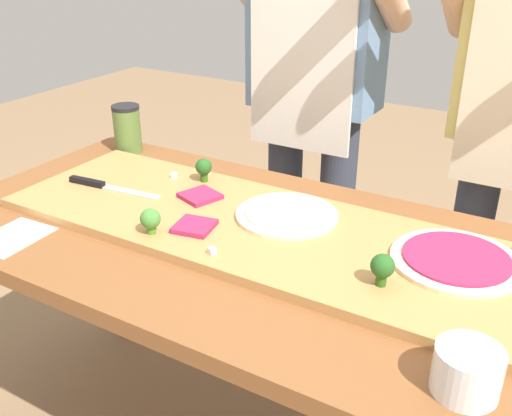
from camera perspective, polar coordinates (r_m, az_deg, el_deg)
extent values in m
cube|color=brown|center=(2.20, -12.68, -3.80)|extent=(0.07, 0.07, 0.72)
cube|color=brown|center=(1.36, 1.41, -4.29)|extent=(1.71, 0.79, 0.04)
cube|color=#B27F47|center=(1.37, 1.77, -2.48)|extent=(1.39, 0.43, 0.02)
cube|color=#B7BABF|center=(1.59, -12.10, 1.54)|extent=(0.17, 0.04, 0.00)
cube|color=black|center=(1.67, -16.05, 2.53)|extent=(0.11, 0.03, 0.02)
cylinder|color=beige|center=(1.30, 18.96, -4.90)|extent=(0.27, 0.27, 0.01)
cylinder|color=#9E234C|center=(1.29, 19.01, -4.59)|extent=(0.22, 0.22, 0.01)
cylinder|color=beige|center=(1.42, 3.04, -0.69)|extent=(0.25, 0.25, 0.01)
cylinder|color=silver|center=(1.42, 3.04, -0.40)|extent=(0.20, 0.20, 0.01)
cube|color=#9E234C|center=(1.52, -5.49, 1.18)|extent=(0.11, 0.11, 0.01)
cube|color=#9E234C|center=(1.37, -6.04, -1.79)|extent=(0.10, 0.10, 0.01)
cylinder|color=#2C5915|center=(1.18, 12.13, -6.80)|extent=(0.02, 0.02, 0.03)
sphere|color=#23561E|center=(1.16, 12.26, -5.54)|extent=(0.05, 0.05, 0.05)
cylinder|color=#487A23|center=(1.36, -10.19, -2.04)|extent=(0.02, 0.02, 0.02)
sphere|color=#427F33|center=(1.35, -10.28, -1.03)|extent=(0.05, 0.05, 0.05)
cylinder|color=#2C5915|center=(1.62, -5.10, 3.07)|extent=(0.02, 0.02, 0.03)
sphere|color=#23561E|center=(1.61, -5.14, 4.04)|extent=(0.05, 0.05, 0.05)
cube|color=silver|center=(1.26, -4.32, -4.20)|extent=(0.02, 0.02, 0.02)
cube|color=white|center=(1.66, -8.00, 3.18)|extent=(0.02, 0.02, 0.01)
cylinder|color=white|center=(0.99, 19.92, -14.75)|extent=(0.11, 0.11, 0.08)
cylinder|color=white|center=(1.00, 19.78, -15.44)|extent=(0.09, 0.09, 0.04)
cylinder|color=#517033|center=(1.93, -12.45, 7.38)|extent=(0.09, 0.09, 0.14)
cylinder|color=black|center=(1.91, -12.67, 9.57)|extent=(0.09, 0.09, 0.01)
cube|color=white|center=(1.49, -22.66, -2.63)|extent=(0.14, 0.17, 0.00)
cylinder|color=#333847|center=(2.14, 2.75, -1.42)|extent=(0.12, 0.12, 0.90)
cylinder|color=#333847|center=(2.06, 7.66, -2.70)|extent=(0.12, 0.12, 0.90)
cube|color=#6689B2|center=(1.88, 6.07, 17.96)|extent=(0.40, 0.20, 0.55)
cube|color=silver|center=(1.79, 4.43, 14.99)|extent=(0.34, 0.01, 0.60)
cylinder|color=#333847|center=(1.96, 19.66, -5.70)|extent=(0.12, 0.12, 0.90)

